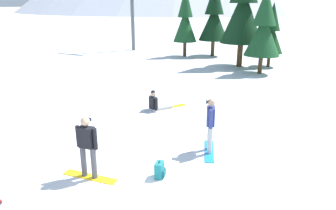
% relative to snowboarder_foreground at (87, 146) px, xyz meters
% --- Properties ---
extents(ground_plane, '(800.00, 800.00, 0.00)m').
position_rel_snowboarder_foreground_xyz_m(ground_plane, '(1.67, -0.41, -0.92)').
color(ground_plane, silver).
extents(snowboarder_foreground, '(1.59, 0.51, 1.74)m').
position_rel_snowboarder_foreground_xyz_m(snowboarder_foreground, '(0.00, 0.00, 0.00)').
color(snowboarder_foreground, yellow).
rests_on(snowboarder_foreground, ground_plane).
extents(snowboarder_midground, '(0.85, 1.54, 1.76)m').
position_rel_snowboarder_foreground_xyz_m(snowboarder_midground, '(2.25, 3.00, 0.01)').
color(snowboarder_midground, '#1E8CD8').
rests_on(snowboarder_midground, ground_plane).
extents(snowboarder_background, '(1.26, 1.71, 0.92)m').
position_rel_snowboarder_foreground_xyz_m(snowboarder_background, '(-1.28, 5.70, -0.61)').
color(snowboarder_background, '#B7B7BC').
rests_on(snowboarder_background, ground_plane).
extents(backpack_teal, '(0.32, 0.36, 0.47)m').
position_rel_snowboarder_foreground_xyz_m(backpack_teal, '(1.65, 0.91, -0.70)').
color(backpack_teal, '#1E7A7F').
rests_on(backpack_teal, ground_plane).
extents(pine_tree_twin, '(2.03, 2.03, 5.88)m').
position_rel_snowboarder_foreground_xyz_m(pine_tree_twin, '(-6.62, 19.45, 2.28)').
color(pine_tree_twin, '#472D19').
rests_on(pine_tree_twin, ground_plane).
extents(pine_tree_young, '(2.55, 2.55, 6.30)m').
position_rel_snowboarder_foreground_xyz_m(pine_tree_young, '(-4.55, 20.91, 2.52)').
color(pine_tree_young, '#472D19').
rests_on(pine_tree_young, ground_plane).
extents(pine_tree_tall, '(2.32, 2.32, 5.49)m').
position_rel_snowboarder_foreground_xyz_m(pine_tree_tall, '(0.91, 15.48, 2.08)').
color(pine_tree_tall, '#472D19').
rests_on(pine_tree_tall, ground_plane).
extents(pine_tree_slender, '(1.80, 1.80, 4.58)m').
position_rel_snowboarder_foreground_xyz_m(pine_tree_slender, '(0.90, 18.25, 1.58)').
color(pine_tree_slender, '#472D19').
rests_on(pine_tree_slender, ground_plane).
extents(pine_tree_short, '(3.04, 3.04, 7.92)m').
position_rel_snowboarder_foreground_xyz_m(pine_tree_short, '(-1.01, 17.22, 3.39)').
color(pine_tree_short, '#472D19').
rests_on(pine_tree_short, ground_plane).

